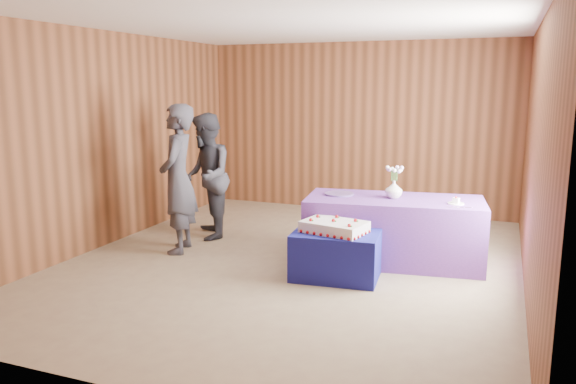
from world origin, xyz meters
The scene contains 13 objects.
ground centered at (0.00, 0.00, 0.00)m, with size 6.00×6.00×0.00m, color gray.
room_shell centered at (0.00, 0.00, 1.80)m, with size 5.04×6.04×2.72m.
cake_table centered at (0.62, -0.27, 0.25)m, with size 0.90×0.70×0.50m, color navy.
serving_table centered at (1.08, 0.47, 0.38)m, with size 2.00×0.90×0.75m, color #703797.
sheet_cake centered at (0.60, -0.31, 0.56)m, with size 0.75×0.59×0.16m.
vase centered at (1.07, 0.49, 0.85)m, with size 0.19×0.19×0.20m, color silver.
flower_spray centered at (1.07, 0.49, 1.08)m, with size 0.20×0.20×0.16m.
platter centered at (0.43, 0.46, 0.76)m, with size 0.35×0.35×0.02m, color #5E468C.
plate centered at (1.76, 0.41, 0.76)m, with size 0.18×0.18×0.01m, color white.
cake_slice centered at (1.76, 0.41, 0.79)m, with size 0.08×0.07×0.08m.
knife centered at (1.81, 0.24, 0.75)m, with size 0.26×0.02×0.00m, color silver.
guest_left centered at (-1.45, -0.06, 0.91)m, with size 0.66×0.43×1.81m, color #383741.
guest_right centered at (-1.45, 0.62, 0.84)m, with size 0.81×0.63×1.67m, color #32333C.
Camera 1 is at (2.21, -5.84, 2.04)m, focal length 35.00 mm.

